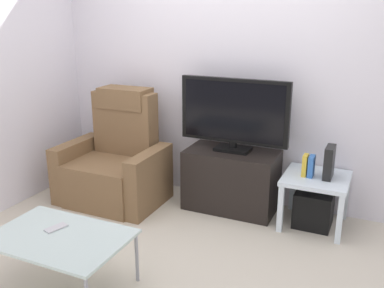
# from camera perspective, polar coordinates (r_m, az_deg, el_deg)

# --- Properties ---
(ground_plane) EXTENTS (6.40, 6.40, 0.00)m
(ground_plane) POSITION_cam_1_polar(r_m,az_deg,el_deg) (3.52, -0.78, -13.57)
(ground_plane) COLOR beige
(wall_back) EXTENTS (6.40, 0.06, 2.60)m
(wall_back) POSITION_cam_1_polar(r_m,az_deg,el_deg) (4.10, 5.99, 10.13)
(wall_back) COLOR silver
(wall_back) RESTS_ON ground
(tv_stand) EXTENTS (0.84, 0.46, 0.57)m
(tv_stand) POSITION_cam_1_polar(r_m,az_deg,el_deg) (4.06, 5.21, -4.73)
(tv_stand) COLOR black
(tv_stand) RESTS_ON ground
(television) EXTENTS (1.01, 0.20, 0.67)m
(television) POSITION_cam_1_polar(r_m,az_deg,el_deg) (3.89, 5.56, 4.07)
(television) COLOR black
(television) RESTS_ON tv_stand
(recliner_armchair) EXTENTS (0.98, 0.78, 1.08)m
(recliner_armchair) POSITION_cam_1_polar(r_m,az_deg,el_deg) (4.29, -10.05, -2.46)
(recliner_armchair) COLOR brown
(recliner_armchair) RESTS_ON ground
(side_table) EXTENTS (0.54, 0.54, 0.45)m
(side_table) POSITION_cam_1_polar(r_m,az_deg,el_deg) (3.84, 16.06, -5.12)
(side_table) COLOR silver
(side_table) RESTS_ON ground
(subwoofer_box) EXTENTS (0.31, 0.31, 0.31)m
(subwoofer_box) POSITION_cam_1_polar(r_m,az_deg,el_deg) (3.93, 15.79, -8.18)
(subwoofer_box) COLOR black
(subwoofer_box) RESTS_ON ground
(book_leftmost) EXTENTS (0.04, 0.11, 0.18)m
(book_leftmost) POSITION_cam_1_polar(r_m,az_deg,el_deg) (3.78, 14.72, -2.73)
(book_leftmost) COLOR gold
(book_leftmost) RESTS_ON side_table
(book_middle) EXTENTS (0.04, 0.12, 0.18)m
(book_middle) POSITION_cam_1_polar(r_m,az_deg,el_deg) (3.77, 15.50, -2.85)
(book_middle) COLOR #3366B2
(book_middle) RESTS_ON side_table
(game_console) EXTENTS (0.07, 0.20, 0.27)m
(game_console) POSITION_cam_1_polar(r_m,az_deg,el_deg) (3.77, 17.69, -2.31)
(game_console) COLOR black
(game_console) RESTS_ON side_table
(coffee_table) EXTENTS (0.90, 0.60, 0.39)m
(coffee_table) POSITION_cam_1_polar(r_m,az_deg,el_deg) (3.02, -17.15, -11.92)
(coffee_table) COLOR #B2C6C1
(coffee_table) RESTS_ON ground
(cell_phone) EXTENTS (0.11, 0.16, 0.01)m
(cell_phone) POSITION_cam_1_polar(r_m,az_deg,el_deg) (3.11, -17.54, -10.52)
(cell_phone) COLOR #B7B7BC
(cell_phone) RESTS_ON coffee_table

